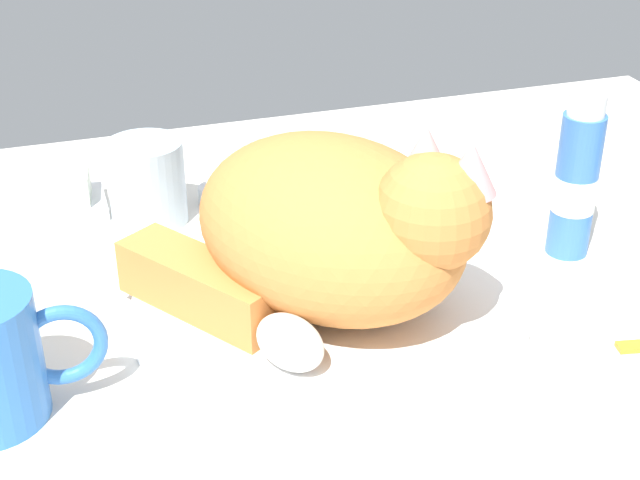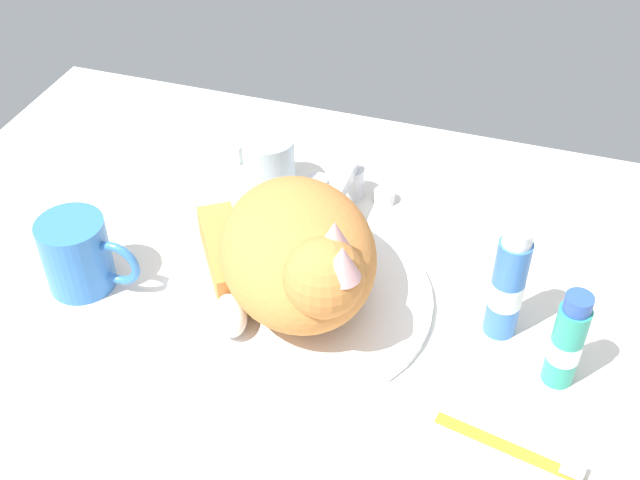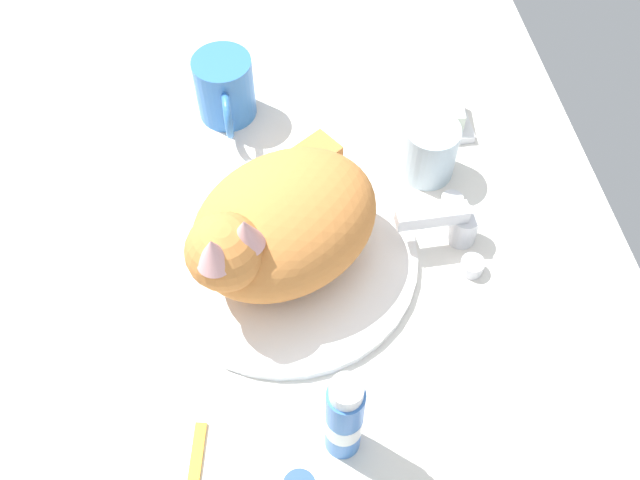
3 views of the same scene
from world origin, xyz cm
name	(u,v)px [view 3 (image 3 of 3)]	position (x,y,z in cm)	size (l,w,h in cm)	color
ground_plane	(288,266)	(0.00, 0.00, -1.50)	(110.00, 82.50, 3.00)	silver
sink_basin	(288,257)	(0.00, 0.00, 0.58)	(31.01, 31.01, 1.17)	white
faucet	(454,226)	(0.00, 20.10, 2.82)	(12.25, 10.29, 6.44)	silver
cat	(278,224)	(0.20, -0.86, 7.91)	(28.30, 27.73, 15.49)	#D17F3D
coffee_mug	(225,89)	(-25.13, -5.06, 4.57)	(12.13, 7.87, 9.14)	#3372C6
rinse_cup	(429,150)	(-11.00, 19.59, 3.93)	(6.96, 6.96, 7.87)	silver
soap_dish	(443,118)	(-19.12, 23.97, 0.60)	(9.00, 6.40, 1.20)	white
soap_bar	(445,108)	(-19.12, 23.97, 2.57)	(6.45, 4.25, 2.74)	silver
toothpaste_bottle	(344,419)	(22.77, 2.74, 6.78)	(3.69, 3.69, 14.52)	#3870C6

